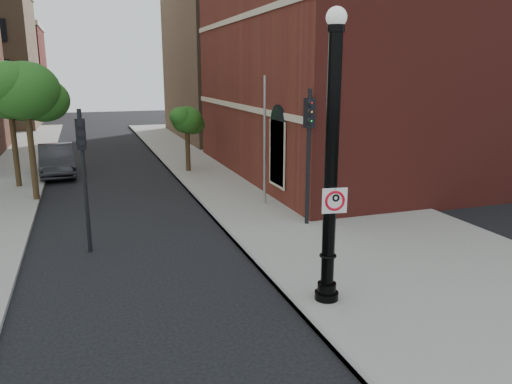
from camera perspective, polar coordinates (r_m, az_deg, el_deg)
name	(u,v)px	position (r m, az deg, el deg)	size (l,w,h in m)	color
ground	(211,334)	(10.44, -5.16, -15.83)	(120.00, 120.00, 0.00)	black
sidewalk_right	(291,194)	(21.13, 4.06, -0.28)	(8.00, 60.00, 0.12)	gray
curb_edge	(200,202)	(19.95, -6.44, -1.14)	(0.10, 60.00, 0.14)	gray
brick_wall_building	(437,49)	(29.17, 20.00, 15.06)	(22.30, 16.30, 12.50)	maroon
bg_building_tan_b	(309,48)	(42.90, 6.13, 16.05)	(22.00, 14.00, 14.00)	brown
lamppost	(331,177)	(10.73, 8.54, 1.76)	(0.54, 0.54, 6.38)	black
no_parking_sign	(335,200)	(10.71, 8.98, -0.96)	(0.55, 0.12, 0.55)	white
parked_car	(57,160)	(27.13, -21.82, 3.42)	(1.64, 4.70, 1.55)	#2A292E
traffic_signal_left	(83,158)	(14.74, -19.19, 3.73)	(0.27, 0.34, 4.13)	black
traffic_signal_right	(309,136)	(16.36, 6.06, 6.42)	(0.35, 0.40, 4.59)	black
utility_pole	(265,143)	(19.02, 1.00, 5.67)	(0.10, 0.10, 4.99)	#999999
street_tree_a	(27,92)	(21.44, -24.74, 10.35)	(3.06, 2.77, 5.52)	black
street_tree_b	(10,96)	(24.32, -26.29, 9.78)	(2.87, 2.59, 5.17)	black
street_tree_c	(187,121)	(25.80, -7.87, 8.06)	(1.90, 1.72, 3.42)	black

